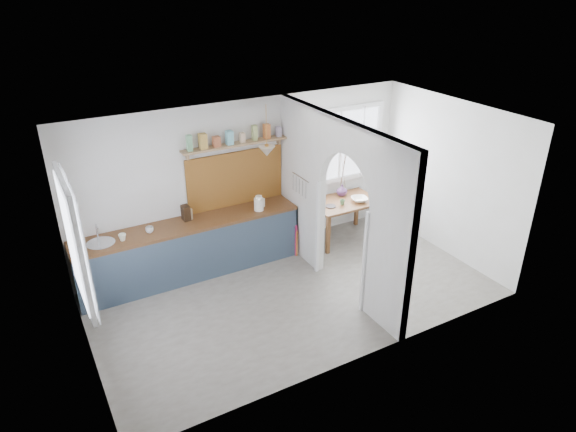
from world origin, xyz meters
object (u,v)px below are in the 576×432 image
kettle (259,203)px  vase (342,190)px  chair_left (302,227)px  dining_table (343,220)px  chair_right (384,205)px

kettle → vase: bearing=14.5°
chair_left → dining_table: bearing=94.5°
kettle → vase: 1.74m
dining_table → chair_right: 0.95m
dining_table → chair_left: 0.82m
chair_left → vase: bearing=108.8°
chair_left → vase: vase is taller
kettle → vase: size_ratio=1.22×
dining_table → chair_right: bearing=3.0°
chair_left → chair_right: chair_right is taller
dining_table → kettle: bearing=178.2°
dining_table → vase: size_ratio=5.86×
chair_left → chair_right: bearing=97.7°
chair_left → chair_right: size_ratio=0.95×
vase → dining_table: bearing=-114.3°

